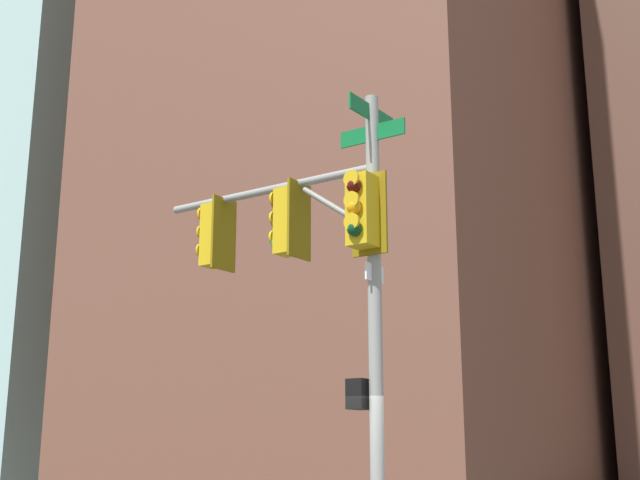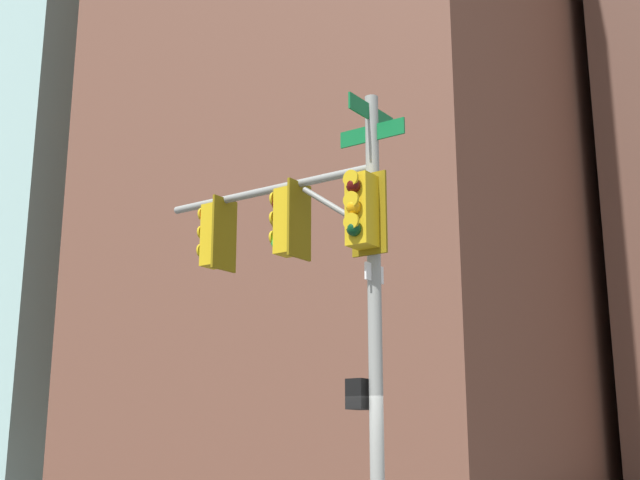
% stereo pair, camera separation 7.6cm
% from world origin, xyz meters
% --- Properties ---
extents(signal_pole_assembly, '(1.19, 4.33, 6.72)m').
position_xyz_m(signal_pole_assembly, '(-0.17, 0.93, 4.54)').
color(signal_pole_assembly, gray).
rests_on(signal_pole_assembly, ground_plane).
extents(building_brick_nearside, '(27.55, 18.65, 43.05)m').
position_xyz_m(building_brick_nearside, '(27.96, 13.88, 21.53)').
color(building_brick_nearside, brown).
rests_on(building_brick_nearside, ground_plane).
extents(building_brick_farside, '(21.65, 15.43, 54.51)m').
position_xyz_m(building_brick_farside, '(41.14, 24.42, 27.26)').
color(building_brick_farside, brown).
rests_on(building_brick_farside, ground_plane).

